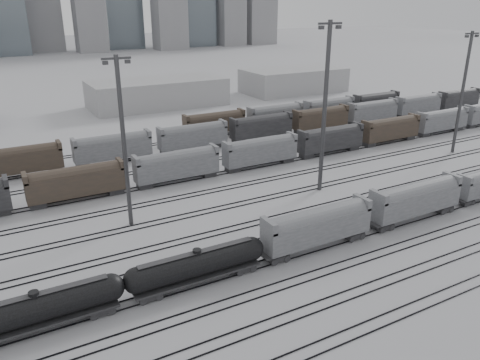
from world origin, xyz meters
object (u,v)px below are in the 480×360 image
hopper_car_b (416,198)px  light_mast_c (325,105)px  tank_car_a (36,309)px  hopper_car_a (317,225)px  tank_car_b (197,265)px

hopper_car_b → light_mast_c: size_ratio=0.57×
tank_car_a → hopper_car_b: 50.79m
hopper_car_a → light_mast_c: light_mast_c is taller
tank_car_b → hopper_car_a: 16.58m
hopper_car_a → hopper_car_b: 17.59m
hopper_car_b → light_mast_c: 19.85m
hopper_car_a → hopper_car_b: bearing=0.0°
tank_car_a → hopper_car_b: size_ratio=1.09×
hopper_car_a → tank_car_b: bearing=180.0°
hopper_car_b → light_mast_c: (-4.61, 15.87, 11.01)m
tank_car_a → light_mast_c: light_mast_c is taller
tank_car_a → hopper_car_a: hopper_car_a is taller
tank_car_b → tank_car_a: bearing=180.0°
hopper_car_b → light_mast_c: light_mast_c is taller
hopper_car_a → hopper_car_b: size_ratio=0.99×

